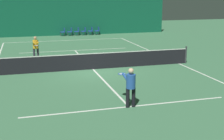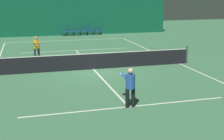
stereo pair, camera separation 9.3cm
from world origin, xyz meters
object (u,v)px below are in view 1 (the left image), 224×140
at_px(courtside_chair_0, 63,31).
at_px(courtside_chair_1, 70,31).
at_px(tennis_net, 93,61).
at_px(courtside_chair_3, 84,31).
at_px(courtside_chair_2, 77,31).
at_px(courtside_chair_5, 97,30).
at_px(player_far, 36,46).
at_px(courtside_chair_4, 91,30).
at_px(player_near, 130,84).

relative_size(courtside_chair_0, courtside_chair_1, 1.00).
xyz_separation_m(tennis_net, courtside_chair_3, (2.40, 15.14, -0.03)).
bearing_deg(tennis_net, courtside_chair_0, 89.14).
height_order(courtside_chair_2, courtside_chair_5, same).
bearing_deg(tennis_net, courtside_chair_2, 83.67).
relative_size(player_far, courtside_chair_5, 1.84).
distance_m(courtside_chair_1, courtside_chair_4, 2.18).
distance_m(player_near, courtside_chair_5, 21.87).
distance_m(player_near, courtside_chair_1, 21.56).
relative_size(courtside_chair_4, courtside_chair_5, 1.00).
distance_m(courtside_chair_2, courtside_chair_3, 0.73).
distance_m(player_near, courtside_chair_3, 21.67).
bearing_deg(player_far, courtside_chair_5, 148.22).
distance_m(tennis_net, courtside_chair_1, 15.17).
bearing_deg(courtside_chair_4, courtside_chair_2, -90.00).
height_order(tennis_net, courtside_chair_3, tennis_net).
bearing_deg(courtside_chair_3, courtside_chair_4, 90.00).
distance_m(player_far, courtside_chair_1, 12.16).
relative_size(player_far, courtside_chair_0, 1.84).
bearing_deg(courtside_chair_3, courtside_chair_1, -90.00).
xyz_separation_m(tennis_net, courtside_chair_0, (0.23, 15.14, -0.03)).
bearing_deg(courtside_chair_4, courtside_chair_5, 90.00).
bearing_deg(courtside_chair_3, player_far, -25.28).
bearing_deg(courtside_chair_1, courtside_chair_0, -90.00).
bearing_deg(player_near, player_far, 14.44).
distance_m(player_near, player_far, 10.50).
bearing_deg(player_far, tennis_net, 38.75).
relative_size(tennis_net, courtside_chair_0, 14.29).
height_order(tennis_net, player_near, player_near).
height_order(player_near, courtside_chair_5, player_near).
xyz_separation_m(player_near, player_far, (-3.07, 10.04, 0.00)).
height_order(player_far, courtside_chair_4, player_far).
height_order(courtside_chair_4, courtside_chair_5, same).
bearing_deg(courtside_chair_4, courtside_chair_3, -90.00).
bearing_deg(player_near, courtside_chair_1, -4.96).
bearing_deg(tennis_net, courtside_chair_5, 75.71).
bearing_deg(courtside_chair_2, tennis_net, -6.33).
xyz_separation_m(player_far, courtside_chair_0, (3.25, 11.49, -0.42)).
bearing_deg(player_far, courtside_chair_0, 163.34).
xyz_separation_m(player_far, courtside_chair_2, (4.70, 11.49, -0.42)).
height_order(courtside_chair_1, courtside_chair_4, same).
bearing_deg(courtside_chair_0, courtside_chair_1, 90.00).
relative_size(courtside_chair_1, courtside_chair_3, 1.00).
bearing_deg(courtside_chair_0, courtside_chair_4, 90.00).
height_order(player_near, courtside_chair_0, player_near).
bearing_deg(player_far, courtside_chair_4, 150.96).
xyz_separation_m(courtside_chair_0, courtside_chair_5, (3.63, 0.00, 0.00)).
relative_size(player_far, courtside_chair_3, 1.84).
relative_size(tennis_net, courtside_chair_1, 14.29).
relative_size(courtside_chair_1, courtside_chair_4, 1.00).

